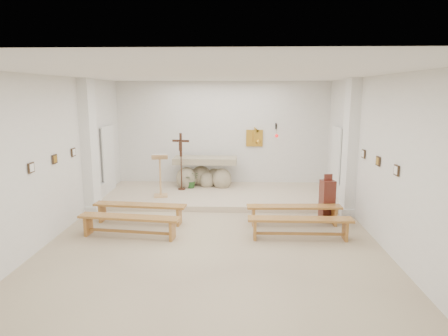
{
  "coord_description": "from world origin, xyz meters",
  "views": [
    {
      "loc": [
        0.52,
        -8.2,
        3.16
      ],
      "look_at": [
        0.16,
        1.6,
        1.28
      ],
      "focal_mm": 32.0,
      "sensor_mm": 36.0,
      "label": 1
    }
  ],
  "objects_px": {
    "bench_right_front": "(294,210)",
    "bench_right_second": "(300,223)",
    "altar": "(205,174)",
    "donation_pedestal": "(327,200)",
    "crucifix_stand": "(181,157)",
    "bench_left_second": "(129,221)",
    "bench_left_front": "(140,209)",
    "lectern": "(160,175)"
  },
  "relations": [
    {
      "from": "bench_left_front",
      "to": "crucifix_stand",
      "type": "bearing_deg",
      "value": 83.53
    },
    {
      "from": "bench_left_second",
      "to": "crucifix_stand",
      "type": "bearing_deg",
      "value": 87.72
    },
    {
      "from": "altar",
      "to": "bench_right_front",
      "type": "bearing_deg",
      "value": -52.95
    },
    {
      "from": "bench_left_front",
      "to": "bench_right_front",
      "type": "relative_size",
      "value": 1.01
    },
    {
      "from": "altar",
      "to": "bench_right_second",
      "type": "bearing_deg",
      "value": -59.61
    },
    {
      "from": "altar",
      "to": "donation_pedestal",
      "type": "xyz_separation_m",
      "value": [
        3.29,
        -2.93,
        -0.03
      ]
    },
    {
      "from": "donation_pedestal",
      "to": "lectern",
      "type": "bearing_deg",
      "value": 149.15
    },
    {
      "from": "bench_left_second",
      "to": "bench_right_second",
      "type": "bearing_deg",
      "value": 7.01
    },
    {
      "from": "crucifix_stand",
      "to": "bench_left_second",
      "type": "distance_m",
      "value": 3.91
    },
    {
      "from": "crucifix_stand",
      "to": "bench_left_front",
      "type": "distance_m",
      "value": 2.99
    },
    {
      "from": "lectern",
      "to": "altar",
      "type": "bearing_deg",
      "value": 37.79
    },
    {
      "from": "bench_right_second",
      "to": "altar",
      "type": "bearing_deg",
      "value": 119.67
    },
    {
      "from": "crucifix_stand",
      "to": "bench_right_second",
      "type": "xyz_separation_m",
      "value": [
        3.11,
        -3.78,
        -0.81
      ]
    },
    {
      "from": "altar",
      "to": "bench_right_second",
      "type": "height_order",
      "value": "altar"
    },
    {
      "from": "lectern",
      "to": "bench_left_second",
      "type": "relative_size",
      "value": 0.56
    },
    {
      "from": "donation_pedestal",
      "to": "bench_left_front",
      "type": "distance_m",
      "value": 4.61
    },
    {
      "from": "crucifix_stand",
      "to": "bench_left_second",
      "type": "bearing_deg",
      "value": -88.35
    },
    {
      "from": "lectern",
      "to": "bench_left_front",
      "type": "distance_m",
      "value": 2.0
    },
    {
      "from": "donation_pedestal",
      "to": "bench_left_front",
      "type": "height_order",
      "value": "donation_pedestal"
    },
    {
      "from": "lectern",
      "to": "bench_right_front",
      "type": "relative_size",
      "value": 0.57
    },
    {
      "from": "bench_left_second",
      "to": "bench_right_second",
      "type": "distance_m",
      "value": 3.73
    },
    {
      "from": "altar",
      "to": "crucifix_stand",
      "type": "xyz_separation_m",
      "value": [
        -0.68,
        -0.49,
        0.62
      ]
    },
    {
      "from": "donation_pedestal",
      "to": "bench_left_front",
      "type": "xyz_separation_m",
      "value": [
        -4.59,
        -0.37,
        -0.16
      ]
    },
    {
      "from": "bench_left_second",
      "to": "bench_right_second",
      "type": "xyz_separation_m",
      "value": [
        3.73,
        0.0,
        0.0
      ]
    },
    {
      "from": "donation_pedestal",
      "to": "bench_right_front",
      "type": "bearing_deg",
      "value": -168.13
    },
    {
      "from": "donation_pedestal",
      "to": "bench_right_front",
      "type": "relative_size",
      "value": 0.52
    },
    {
      "from": "lectern",
      "to": "donation_pedestal",
      "type": "bearing_deg",
      "value": -30.8
    },
    {
      "from": "bench_right_front",
      "to": "bench_right_second",
      "type": "xyz_separation_m",
      "value": [
        0.0,
        -0.96,
        0.0
      ]
    },
    {
      "from": "donation_pedestal",
      "to": "bench_right_second",
      "type": "height_order",
      "value": "donation_pedestal"
    },
    {
      "from": "lectern",
      "to": "donation_pedestal",
      "type": "height_order",
      "value": "lectern"
    },
    {
      "from": "bench_left_second",
      "to": "bench_right_front",
      "type": "bearing_deg",
      "value": 21.47
    },
    {
      "from": "donation_pedestal",
      "to": "crucifix_stand",
      "type": "bearing_deg",
      "value": 137.04
    },
    {
      "from": "bench_right_second",
      "to": "bench_left_front",
      "type": "bearing_deg",
      "value": 165.56
    },
    {
      "from": "donation_pedestal",
      "to": "bench_right_second",
      "type": "xyz_separation_m",
      "value": [
        -0.86,
        -1.33,
        -0.16
      ]
    },
    {
      "from": "crucifix_stand",
      "to": "donation_pedestal",
      "type": "bearing_deg",
      "value": -20.7
    },
    {
      "from": "altar",
      "to": "bench_right_front",
      "type": "relative_size",
      "value": 0.89
    },
    {
      "from": "bench_left_front",
      "to": "donation_pedestal",
      "type": "bearing_deg",
      "value": 10.49
    },
    {
      "from": "bench_right_front",
      "to": "bench_right_second",
      "type": "bearing_deg",
      "value": -92.33
    },
    {
      "from": "bench_right_front",
      "to": "crucifix_stand",
      "type": "bearing_deg",
      "value": 135.54
    },
    {
      "from": "donation_pedestal",
      "to": "bench_right_front",
      "type": "distance_m",
      "value": 0.95
    },
    {
      "from": "bench_left_front",
      "to": "bench_left_second",
      "type": "bearing_deg",
      "value": -84.1
    },
    {
      "from": "altar",
      "to": "lectern",
      "type": "distance_m",
      "value": 1.81
    }
  ]
}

